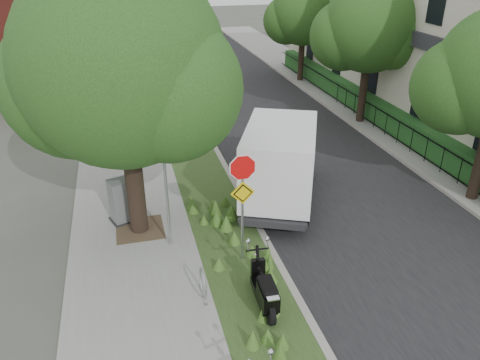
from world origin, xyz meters
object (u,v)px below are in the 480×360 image
(box_truck, at_px, (281,158))
(utility_cabinet, at_px, (126,200))
(sign_assembly, at_px, (243,187))
(scooter_near, at_px, (265,294))

(box_truck, height_order, utility_cabinet, box_truck)
(box_truck, bearing_deg, sign_assembly, -124.22)
(scooter_near, relative_size, box_truck, 0.33)
(box_truck, bearing_deg, utility_cabinet, -177.81)
(scooter_near, xyz_separation_m, utility_cabinet, (-2.93, 4.96, 0.22))
(sign_assembly, distance_m, scooter_near, 2.69)
(box_truck, distance_m, utility_cabinet, 5.11)
(sign_assembly, height_order, box_truck, sign_assembly)
(scooter_near, relative_size, utility_cabinet, 1.37)
(utility_cabinet, bearing_deg, box_truck, 2.19)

